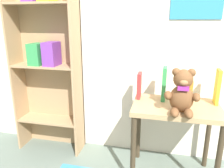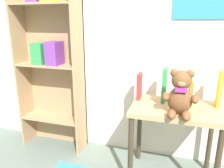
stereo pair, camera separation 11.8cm
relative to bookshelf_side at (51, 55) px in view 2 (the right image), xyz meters
The scene contains 8 objects.
wall_back 0.90m from the bookshelf_side, ahead, with size 4.80×0.07×2.50m.
bookshelf_side is the anchor object (origin of this frame).
display_table 1.24m from the bookshelf_side, 10.08° to the right, with size 0.65×0.43×0.62m.
teddy_bear 1.24m from the bookshelf_side, 15.90° to the right, with size 0.24×0.22×0.31m.
book_standing_red 0.89m from the bookshelf_side, ahead, with size 0.03×0.12×0.21m, color red.
book_standing_green 1.08m from the bookshelf_side, ahead, with size 0.03×0.12×0.27m, color #33934C.
book_standing_orange 1.28m from the bookshelf_side, ahead, with size 0.02×0.10×0.18m, color orange.
book_standing_yellow 1.47m from the bookshelf_side, ahead, with size 0.02×0.11×0.27m, color gold.
Camera 2 is at (0.31, -0.56, 1.24)m, focal length 35.00 mm.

